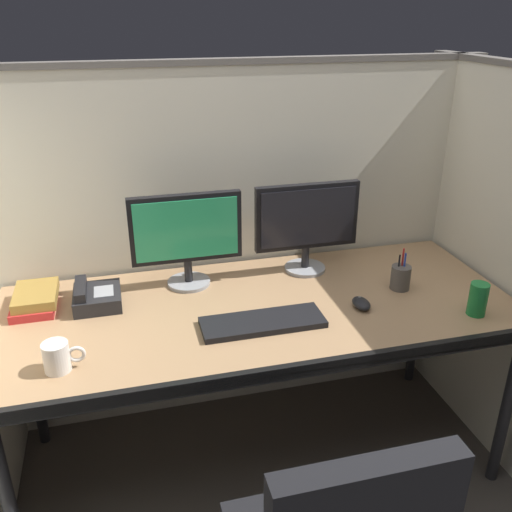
{
  "coord_description": "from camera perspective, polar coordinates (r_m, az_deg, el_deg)",
  "views": [
    {
      "loc": [
        -0.46,
        -1.44,
        1.75
      ],
      "look_at": [
        0.0,
        0.35,
        0.92
      ],
      "focal_mm": 38.93,
      "sensor_mm": 36.0,
      "label": 1
    }
  ],
  "objects": [
    {
      "name": "desk",
      "position": [
        2.08,
        0.43,
        -6.46
      ],
      "size": [
        1.9,
        0.8,
        0.74
      ],
      "color": "#997551",
      "rests_on": "ground"
    },
    {
      "name": "keyboard_main",
      "position": [
        1.94,
        0.69,
        -6.83
      ],
      "size": [
        0.43,
        0.15,
        0.02
      ],
      "primitive_type": "cube",
      "color": "black",
      "rests_on": "desk"
    },
    {
      "name": "cubicle_partition_rear",
      "position": [
        2.43,
        -2.34,
        0.91
      ],
      "size": [
        2.21,
        0.06,
        1.57
      ],
      "color": "beige",
      "rests_on": "ground"
    },
    {
      "name": "book_stack",
      "position": [
        2.19,
        -21.77,
        -4.18
      ],
      "size": [
        0.16,
        0.22,
        0.07
      ],
      "color": "#B22626",
      "rests_on": "desk"
    },
    {
      "name": "desk_phone",
      "position": [
        2.14,
        -16.14,
        -4.06
      ],
      "size": [
        0.17,
        0.19,
        0.09
      ],
      "color": "black",
      "rests_on": "desk"
    },
    {
      "name": "coffee_mug",
      "position": [
        1.8,
        -19.71,
        -9.73
      ],
      "size": [
        0.13,
        0.08,
        0.09
      ],
      "color": "silver",
      "rests_on": "desk"
    },
    {
      "name": "cubicle_partition_right",
      "position": [
        2.4,
        24.71,
        -1.82
      ],
      "size": [
        0.06,
        1.41,
        1.57
      ],
      "color": "beige",
      "rests_on": "ground"
    },
    {
      "name": "monitor_left",
      "position": [
        2.15,
        -7.17,
        2.27
      ],
      "size": [
        0.43,
        0.17,
        0.37
      ],
      "color": "gray",
      "rests_on": "desk"
    },
    {
      "name": "computer_mouse",
      "position": [
        2.08,
        10.76,
        -4.81
      ],
      "size": [
        0.06,
        0.1,
        0.04
      ],
      "color": "black",
      "rests_on": "desk"
    },
    {
      "name": "soda_can",
      "position": [
        2.13,
        21.84,
        -4.14
      ],
      "size": [
        0.07,
        0.07,
        0.12
      ],
      "primitive_type": "cylinder",
      "color": "#197233",
      "rests_on": "desk"
    },
    {
      "name": "monitor_right",
      "position": [
        2.26,
        5.25,
        3.53
      ],
      "size": [
        0.43,
        0.17,
        0.37
      ],
      "color": "gray",
      "rests_on": "desk"
    },
    {
      "name": "pen_cup",
      "position": [
        2.24,
        14.63,
        -2.12
      ],
      "size": [
        0.08,
        0.08,
        0.17
      ],
      "color": "#4C4742",
      "rests_on": "desk"
    }
  ]
}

